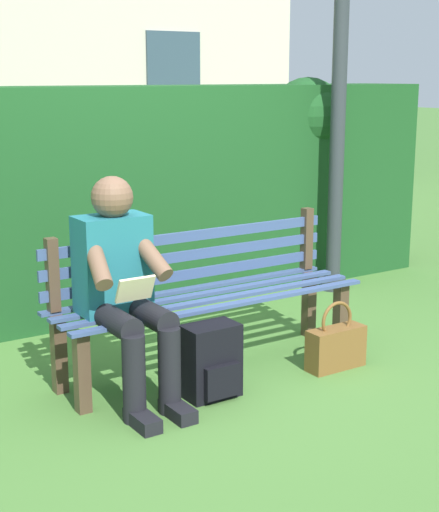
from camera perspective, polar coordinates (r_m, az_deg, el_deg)
ground at (r=4.65m, az=-0.68°, el=-8.21°), size 60.00×60.00×0.00m
park_bench at (r=4.56m, az=-1.16°, el=-2.72°), size 1.90×0.47×0.85m
person_seated at (r=4.09m, az=-7.04°, el=-2.06°), size 0.44×0.73×1.18m
hedge_backdrop at (r=5.80m, az=-6.06°, el=4.60°), size 5.14×0.74×1.67m
backpack at (r=4.20m, az=-0.61°, el=-7.71°), size 0.29×0.26×0.40m
handbag at (r=4.66m, az=8.49°, el=-6.51°), size 0.37×0.13×0.41m
lamp_post at (r=6.17m, az=8.83°, el=15.38°), size 0.30×0.30×3.12m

